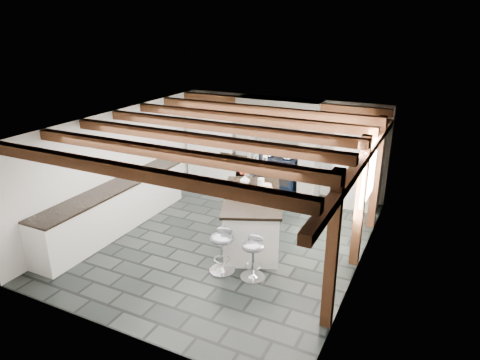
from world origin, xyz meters
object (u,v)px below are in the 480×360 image
at_px(range_cooker, 277,174).
at_px(bar_stool_far, 222,245).
at_px(bar_stool_near, 253,252).
at_px(kitchen_island, 252,218).

height_order(range_cooker, bar_stool_far, range_cooker).
bearing_deg(range_cooker, bar_stool_near, -74.48).
xyz_separation_m(kitchen_island, bar_stool_near, (0.52, -1.10, -0.03)).
xyz_separation_m(kitchen_island, bar_stool_far, (-0.02, -1.15, -0.00)).
height_order(kitchen_island, bar_stool_near, kitchen_island).
bearing_deg(kitchen_island, range_cooker, 77.78).
height_order(kitchen_island, bar_stool_far, kitchen_island).
bearing_deg(bar_stool_near, range_cooker, 98.95).
height_order(range_cooker, bar_stool_near, range_cooker).
distance_m(range_cooker, bar_stool_near, 3.82).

